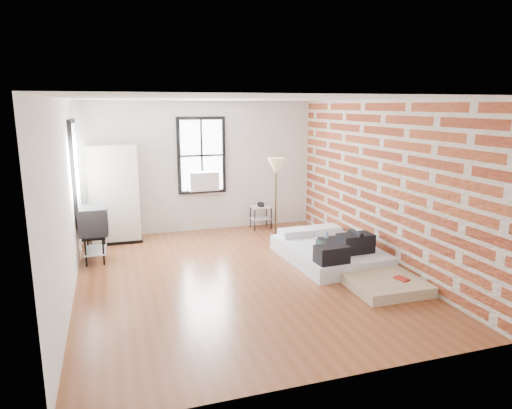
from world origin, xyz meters
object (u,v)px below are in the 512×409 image
object	(u,v)px
wardrobe	(114,194)
side_table	(261,211)
mattress_main	(330,251)
floor_lamp	(276,170)
tv_stand	(94,223)
mattress_bare	(362,266)

from	to	relation	value
wardrobe	side_table	bearing A→B (deg)	1.61
mattress_main	side_table	bearing A→B (deg)	98.73
floor_lamp	tv_stand	bearing A→B (deg)	-175.95
wardrobe	tv_stand	xyz separation A→B (m)	(-0.37, -1.11, -0.28)
floor_lamp	tv_stand	xyz separation A→B (m)	(-3.48, -0.25, -0.75)
side_table	wardrobe	bearing A→B (deg)	-178.71
mattress_bare	wardrobe	bearing A→B (deg)	141.07
side_table	tv_stand	bearing A→B (deg)	-161.25
side_table	floor_lamp	world-z (taller)	floor_lamp
mattress_main	wardrobe	bearing A→B (deg)	143.98
mattress_main	side_table	distance (m)	2.50
mattress_main	tv_stand	distance (m)	4.19
floor_lamp	mattress_main	bearing A→B (deg)	-72.45
side_table	floor_lamp	xyz separation A→B (m)	(0.01, -0.93, 1.05)
mattress_bare	tv_stand	world-z (taller)	tv_stand
tv_stand	floor_lamp	bearing A→B (deg)	5.43
floor_lamp	tv_stand	world-z (taller)	floor_lamp
floor_lamp	tv_stand	distance (m)	3.57
mattress_main	floor_lamp	size ratio (longest dim) A/B	1.23
mattress_main	mattress_bare	distance (m)	0.78
wardrobe	mattress_bare	bearing A→B (deg)	-39.47
mattress_bare	mattress_main	bearing A→B (deg)	104.31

